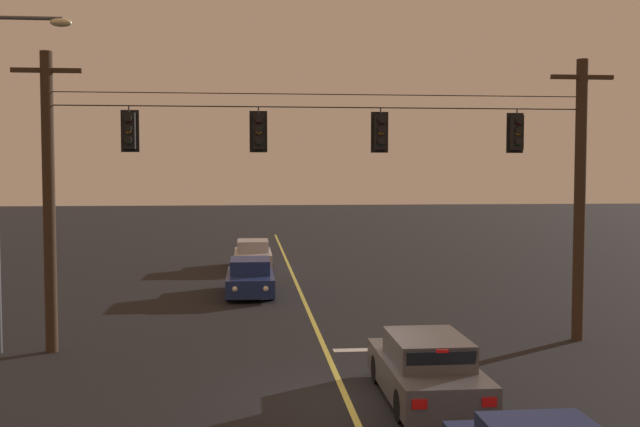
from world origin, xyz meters
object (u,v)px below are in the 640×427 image
at_px(traffic_light_left_inner, 258,131).
at_px(car_oncoming_lead, 250,278).
at_px(traffic_light_right_inner, 517,133).
at_px(car_waiting_near_lane, 427,370).
at_px(car_oncoming_trailing, 253,255).
at_px(traffic_light_centre, 381,132).
at_px(street_lamp_corner, 6,153).
at_px(traffic_light_leftmost, 129,131).

bearing_deg(traffic_light_left_inner, car_oncoming_lead, 91.46).
distance_m(traffic_light_right_inner, car_waiting_near_lane, 8.21).
xyz_separation_m(traffic_light_right_inner, car_oncoming_trailing, (-7.24, 16.65, -5.24)).
bearing_deg(car_oncoming_trailing, traffic_light_left_inner, -89.79).
relative_size(traffic_light_centre, street_lamp_corner, 0.14).
relative_size(traffic_light_leftmost, traffic_light_right_inner, 1.00).
relative_size(car_oncoming_lead, street_lamp_corner, 0.50).
relative_size(traffic_light_centre, car_oncoming_trailing, 0.28).
bearing_deg(traffic_light_left_inner, traffic_light_leftmost, 180.00).
xyz_separation_m(traffic_light_leftmost, car_waiting_near_lane, (6.84, -5.08, -5.24)).
height_order(traffic_light_right_inner, car_waiting_near_lane, traffic_light_right_inner).
height_order(car_oncoming_trailing, street_lamp_corner, street_lamp_corner).
bearing_deg(traffic_light_centre, car_oncoming_lead, 112.05).
xyz_separation_m(car_waiting_near_lane, street_lamp_corner, (-10.00, 5.07, 4.63)).
bearing_deg(car_waiting_near_lane, car_oncoming_trailing, 99.10).
xyz_separation_m(traffic_light_left_inner, car_waiting_near_lane, (3.42, -5.08, -5.24)).
height_order(car_waiting_near_lane, street_lamp_corner, street_lamp_corner).
bearing_deg(car_waiting_near_lane, street_lamp_corner, 153.10).
relative_size(traffic_light_leftmost, car_waiting_near_lane, 0.28).
xyz_separation_m(traffic_light_leftmost, car_oncoming_trailing, (3.36, 16.65, -5.24)).
relative_size(traffic_light_left_inner, street_lamp_corner, 0.14).
height_order(traffic_light_leftmost, car_oncoming_lead, traffic_light_leftmost).
distance_m(traffic_light_left_inner, car_oncoming_trailing, 17.46).
distance_m(traffic_light_right_inner, car_oncoming_lead, 12.62).
xyz_separation_m(traffic_light_leftmost, car_oncoming_lead, (3.19, 8.77, -5.24)).
distance_m(traffic_light_centre, car_oncoming_lead, 10.82).
distance_m(car_waiting_near_lane, car_oncoming_lead, 14.32).
height_order(traffic_light_centre, car_waiting_near_lane, traffic_light_centre).
bearing_deg(traffic_light_right_inner, traffic_light_left_inner, 180.00).
distance_m(traffic_light_leftmost, car_waiting_near_lane, 10.00).
bearing_deg(car_oncoming_trailing, car_oncoming_lead, -91.18).
distance_m(car_waiting_near_lane, car_oncoming_trailing, 22.01).
distance_m(car_oncoming_lead, car_oncoming_trailing, 7.88).
height_order(car_waiting_near_lane, car_oncoming_trailing, same).
xyz_separation_m(traffic_light_left_inner, car_oncoming_trailing, (-0.06, 16.65, -5.24)).
xyz_separation_m(traffic_light_left_inner, traffic_light_centre, (3.33, 0.00, 0.00)).
bearing_deg(car_waiting_near_lane, traffic_light_left_inner, 123.94).
xyz_separation_m(traffic_light_centre, car_oncoming_lead, (-3.55, 8.77, -5.24)).
bearing_deg(traffic_light_left_inner, traffic_light_right_inner, 0.00).
relative_size(car_oncoming_lead, car_oncoming_trailing, 1.00).
bearing_deg(car_oncoming_trailing, traffic_light_leftmost, -101.39).
distance_m(traffic_light_centre, car_waiting_near_lane, 7.30).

